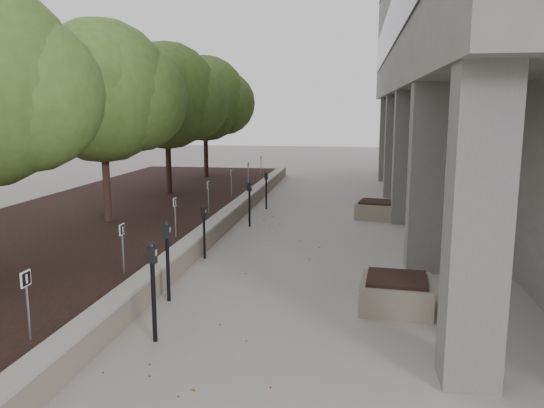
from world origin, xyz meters
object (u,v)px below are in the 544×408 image
Objects in this scene: crabapple_tree_3 at (103,122)px; planter_front at (396,293)px; parking_meter_4 at (250,204)px; crabapple_tree_5 at (205,117)px; parking_meter_2 at (168,261)px; parking_meter_5 at (266,191)px; parking_meter_1 at (153,292)px; parking_meter_3 at (204,232)px; planter_back at (376,209)px; crabapple_tree_4 at (167,119)px.

planter_front is at bearing -31.00° from crabapple_tree_3.
parking_meter_4 is 1.10× the size of planter_front.
crabapple_tree_5 is 3.65× the size of parking_meter_2.
crabapple_tree_3 is 3.65× the size of parking_meter_2.
parking_meter_5 is at bearing 88.34° from parking_meter_2.
parking_meter_1 reaches higher than parking_meter_2.
parking_meter_5 is at bearing 102.00° from parking_meter_3.
crabapple_tree_5 is 4.53× the size of planter_back.
parking_meter_1 reaches higher than parking_meter_3.
crabapple_tree_3 is 9.18m from planter_front.
parking_meter_5 is 3.88m from planter_back.
crabapple_tree_5 is 12.60m from parking_meter_3.
parking_meter_2 is at bearing 107.25° from parking_meter_1.
parking_meter_2 reaches higher than planter_front.
planter_front is at bearing -62.70° from crabapple_tree_5.
planter_back is at bearing 90.50° from planter_front.
parking_meter_1 reaches higher than planter_front.
parking_meter_3 is 3.61m from parking_meter_4.
crabapple_tree_3 is at bearing 125.00° from parking_meter_1.
parking_meter_2 is at bearing -115.68° from planter_back.
parking_meter_4 is (0.37, 3.59, 0.04)m from parking_meter_3.
planter_back is (3.73, -0.98, -0.38)m from parking_meter_5.
parking_meter_4 is 1.12× the size of planter_back.
parking_meter_4 is at bearing 121.80° from planter_front.
crabapple_tree_5 is 4.13× the size of parking_meter_5.
parking_meter_5 is (-0.12, 10.99, -0.11)m from parking_meter_1.
parking_meter_3 is at bearing 92.63° from parking_meter_2.
crabapple_tree_4 is 4.53× the size of planter_back.
parking_meter_4 is at bearing -66.31° from crabapple_tree_5.
crabapple_tree_3 is at bearing -133.33° from parking_meter_4.
crabapple_tree_3 is 4.54m from parking_meter_3.
crabapple_tree_4 reaches higher than parking_meter_1.
planter_back is at bearing 25.68° from crabapple_tree_3.
crabapple_tree_3 is 3.52× the size of parking_meter_1.
parking_meter_2 is at bearing -70.72° from crabapple_tree_4.
planter_back is (7.41, -1.44, -2.84)m from crabapple_tree_4.
crabapple_tree_3 is 7.84m from parking_meter_1.
crabapple_tree_4 reaches higher than parking_meter_5.
parking_meter_1 is 1.74m from parking_meter_2.
crabapple_tree_5 is 4.04× the size of parking_meter_4.
parking_meter_5 is (0.40, 6.45, 0.03)m from parking_meter_3.
parking_meter_1 is 1.04× the size of parking_meter_2.
parking_meter_2 is 1.24× the size of planter_back.
crabapple_tree_5 is (0.00, 10.00, 0.00)m from crabapple_tree_3.
parking_meter_2 is 1.22× the size of planter_front.
planter_front is at bearing -89.50° from planter_back.
planter_back is (7.41, -6.44, -2.84)m from crabapple_tree_5.
parking_meter_3 is 6.86m from planter_back.
planter_front is (3.69, 1.96, -0.49)m from parking_meter_1.
crabapple_tree_3 reaches higher than parking_meter_5.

